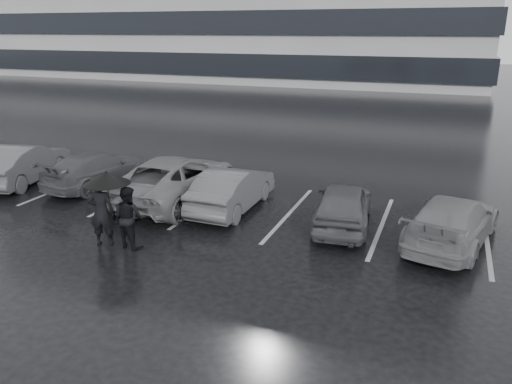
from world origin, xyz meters
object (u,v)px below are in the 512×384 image
object	(u,v)px
car_main	(343,205)
car_west_c	(98,169)
car_west_b	(176,178)
car_west_d	(23,163)
pedestrian_left	(102,212)
pedestrian_right	(128,217)
car_east	(452,221)
car_west_a	(232,189)

from	to	relation	value
car_main	car_west_c	bearing A→B (deg)	-10.83
car_west_b	car_west_d	world-z (taller)	car_west_b
car_main	pedestrian_left	xyz separation A→B (m)	(-5.57, -3.59, 0.27)
car_main	car_west_d	size ratio (longest dim) A/B	0.87
car_main	car_west_b	bearing A→B (deg)	-9.64
car_west_b	pedestrian_left	world-z (taller)	pedestrian_left
car_west_b	pedestrian_left	bearing A→B (deg)	91.16
car_west_d	car_west_c	bearing A→B (deg)	179.31
car_west_c	car_west_d	size ratio (longest dim) A/B	0.99
car_main	car_west_b	world-z (taller)	car_west_b
car_main	pedestrian_right	size ratio (longest dim) A/B	2.31
car_west_b	car_east	size ratio (longest dim) A/B	1.22
car_main	car_west_d	bearing A→B (deg)	-6.87
car_main	car_west_a	distance (m)	3.54
car_west_b	pedestrian_right	bearing A→B (deg)	101.77
pedestrian_left	car_west_d	bearing A→B (deg)	-48.24
car_main	pedestrian_left	size ratio (longest dim) A/B	2.07
car_west_a	pedestrian_left	bearing A→B (deg)	61.52
car_west_c	car_east	xyz separation A→B (m)	(11.97, -0.83, 0.02)
car_west_b	car_west_c	world-z (taller)	car_west_b
pedestrian_left	pedestrian_right	distance (m)	0.72
car_east	pedestrian_right	world-z (taller)	pedestrian_right
car_west_a	pedestrian_left	xyz separation A→B (m)	(-2.03, -3.76, 0.25)
pedestrian_right	car_east	bearing A→B (deg)	-147.00
car_main	car_west_b	distance (m)	5.64
car_west_a	car_east	bearing A→B (deg)	176.86
car_west_c	pedestrian_left	bearing A→B (deg)	138.57
car_main	car_west_a	bearing A→B (deg)	-9.44
car_west_d	pedestrian_left	xyz separation A→B (m)	(6.33, -3.62, 0.20)
pedestrian_left	pedestrian_right	size ratio (longest dim) A/B	1.12
car_main	car_west_d	distance (m)	11.90
car_west_c	car_west_d	bearing A→B (deg)	21.48
car_west_d	car_west_a	bearing A→B (deg)	168.06
car_west_b	car_west_c	bearing A→B (deg)	-5.78
pedestrian_left	car_west_b	bearing A→B (deg)	-107.56
car_west_c	pedestrian_right	bearing A→B (deg)	144.88
pedestrian_left	car_west_a	bearing A→B (deg)	-136.87
car_west_a	car_east	size ratio (longest dim) A/B	0.92
car_east	pedestrian_left	world-z (taller)	pedestrian_left
car_main	car_west_b	size ratio (longest dim) A/B	0.71
car_main	car_west_a	size ratio (longest dim) A/B	0.94
car_west_b	car_east	xyz separation A→B (m)	(8.56, -0.47, -0.11)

